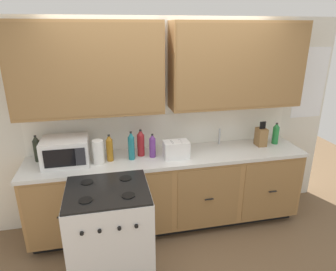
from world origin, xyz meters
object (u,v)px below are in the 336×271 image
toaster (176,149)px  bottle_teal (131,146)px  knife_block (261,137)px  bottle_amber (110,148)px  bottle_violet (152,146)px  paper_towel_roll (98,152)px  bottle_green (276,134)px  bottle_dark (37,149)px  bottle_red (141,143)px  microwave (66,151)px  stove_range (110,232)px

toaster → bottle_teal: size_ratio=0.87×
knife_block → bottle_amber: knife_block is taller
bottle_amber → bottle_violet: bearing=0.2°
toaster → paper_towel_roll: 0.85m
bottle_green → bottle_dark: bearing=178.5°
toaster → bottle_red: 0.41m
toaster → bottle_red: (-0.38, 0.14, 0.05)m
microwave → bottle_red: bottle_red is taller
knife_block → bottle_teal: (-1.60, -0.07, 0.04)m
stove_range → bottle_dark: bottle_dark is taller
stove_range → bottle_teal: bottle_teal is taller
microwave → knife_block: size_ratio=1.55×
bottle_green → paper_towel_roll: bearing=-176.7°
bottle_green → microwave: bearing=-178.8°
bottle_violet → microwave: bearing=178.4°
knife_block → bottle_teal: bearing=-177.4°
toaster → bottle_teal: (-0.49, 0.06, 0.06)m
toaster → bottle_amber: 0.73m
knife_block → stove_range: bearing=-160.1°
bottle_violet → bottle_dark: (-1.24, 0.15, 0.01)m
bottle_dark → stove_range: bearing=-47.4°
toaster → bottle_green: 1.32m
bottle_amber → toaster: bearing=-5.5°
paper_towel_roll → knife_block: bearing=3.0°
paper_towel_roll → stove_range: bearing=-83.3°
stove_range → knife_block: size_ratio=3.06×
microwave → bottle_violet: size_ratio=1.77×
paper_towel_roll → bottle_violet: bottle_violet is taller
bottle_green → bottle_red: 1.69m
bottle_red → knife_block: bearing=-0.4°
microwave → bottle_teal: (0.69, -0.04, 0.02)m
stove_range → microwave: bearing=122.0°
stove_range → microwave: (-0.41, 0.65, 0.61)m
stove_range → bottle_green: (2.09, 0.70, 0.60)m
bottle_dark → bottle_amber: size_ratio=0.98×
bottle_green → bottle_amber: bottle_amber is taller
stove_range → knife_block: knife_block is taller
bottle_amber → microwave: bearing=176.5°
bottle_green → bottle_teal: size_ratio=0.84×
stove_range → bottle_red: 1.01m
bottle_amber → bottle_teal: bearing=-3.1°
stove_range → bottle_violet: size_ratio=3.49×
bottle_violet → bottle_teal: bearing=-176.6°
stove_range → bottle_dark: bearing=132.6°
paper_towel_roll → bottle_red: (0.47, 0.11, 0.02)m
microwave → bottle_dark: 0.33m
microwave → bottle_green: bearing=1.2°
toaster → bottle_teal: 0.50m
bottle_violet → bottle_teal: (-0.24, -0.01, 0.02)m
paper_towel_roll → bottle_amber: 0.13m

